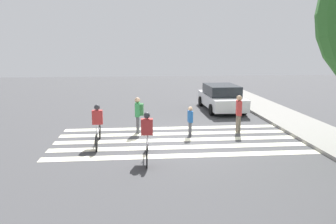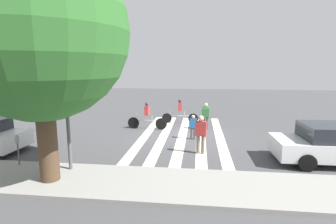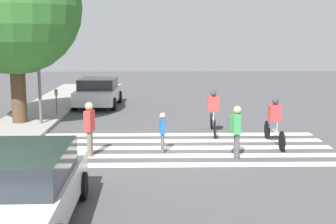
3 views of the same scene
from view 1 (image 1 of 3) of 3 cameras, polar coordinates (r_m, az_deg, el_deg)
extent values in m
plane|color=#444447|center=(13.63, 1.60, -4.88)|extent=(60.00, 60.00, 0.00)
cube|color=gray|center=(15.61, 25.08, -3.61)|extent=(36.00, 2.50, 0.14)
cube|color=#F2EDCC|center=(15.56, 0.73, -2.81)|extent=(0.47, 10.00, 0.01)
cube|color=#F2EDCC|center=(14.59, 1.14, -3.77)|extent=(0.47, 10.00, 0.01)
cube|color=#F2EDCC|center=(13.63, 1.60, -4.87)|extent=(0.47, 10.00, 0.01)
cube|color=#F2EDCC|center=(12.67, 2.14, -6.13)|extent=(0.47, 10.00, 0.01)
cube|color=#F2EDCC|center=(11.72, 2.77, -7.59)|extent=(0.47, 10.00, 0.01)
cylinder|color=#6B6051|center=(15.14, 12.01, -1.92)|extent=(0.15, 0.15, 0.80)
cylinder|color=#6B6051|center=(14.95, 12.25, -2.10)|extent=(0.15, 0.15, 0.80)
cube|color=#B73333|center=(14.90, 12.25, 0.68)|extent=(0.50, 0.29, 0.64)
sphere|color=tan|center=(14.83, 12.32, 2.37)|extent=(0.25, 0.25, 0.25)
cylinder|color=#4C4C51|center=(14.28, 3.81, -2.88)|extent=(0.11, 0.11, 0.61)
cylinder|color=#4C4C51|center=(14.13, 3.91, -3.04)|extent=(0.11, 0.11, 0.61)
cube|color=#1E5199|center=(14.08, 3.89, -0.80)|extent=(0.37, 0.19, 0.48)
sphere|color=tan|center=(14.01, 3.91, 0.55)|extent=(0.19, 0.19, 0.19)
cylinder|color=#4C4C51|center=(14.79, -5.27, -2.10)|extent=(0.14, 0.14, 0.76)
cylinder|color=#4C4C51|center=(14.60, -5.27, -2.28)|extent=(0.14, 0.14, 0.76)
cube|color=#338C4C|center=(14.55, -5.32, 0.43)|extent=(0.46, 0.24, 0.61)
sphere|color=tan|center=(14.48, -5.35, 2.07)|extent=(0.24, 0.24, 0.24)
cube|color=#2D6638|center=(14.57, -4.62, 0.46)|extent=(0.35, 0.19, 0.51)
cylinder|color=black|center=(12.36, -12.35, -5.27)|extent=(0.66, 0.07, 0.66)
cylinder|color=black|center=(14.05, -11.79, -3.24)|extent=(0.66, 0.07, 0.66)
cube|color=#B2B2B7|center=(13.15, -12.09, -3.43)|extent=(1.50, 0.10, 0.04)
cylinder|color=#B2B2B7|center=(13.41, -12.02, -2.43)|extent=(0.03, 0.03, 0.32)
cylinder|color=#B2B2B7|center=(12.47, -12.35, -3.30)|extent=(0.03, 0.03, 0.40)
cube|color=#B73333|center=(13.02, -12.19, -0.89)|extent=(0.26, 0.41, 0.55)
sphere|color=#333338|center=(12.94, -12.27, 0.82)|extent=(0.22, 0.22, 0.22)
cylinder|color=black|center=(10.51, -3.70, -7.87)|extent=(0.70, 0.07, 0.70)
cylinder|color=black|center=(12.15, -3.59, -5.21)|extent=(0.70, 0.07, 0.70)
cube|color=#B2B2B7|center=(11.27, -3.65, -5.52)|extent=(1.46, 0.09, 0.04)
cylinder|color=#B2B2B7|center=(11.51, -3.64, -4.32)|extent=(0.03, 0.03, 0.32)
cylinder|color=#B2B2B7|center=(10.59, -3.71, -5.49)|extent=(0.03, 0.03, 0.40)
cube|color=#B73333|center=(11.11, -3.69, -2.58)|extent=(0.26, 0.41, 0.55)
sphere|color=#333338|center=(11.02, -3.71, -0.58)|extent=(0.22, 0.22, 0.22)
cube|color=silver|center=(20.15, 9.24, 2.02)|extent=(4.80, 2.02, 0.69)
cube|color=#23282D|center=(20.06, 9.30, 3.84)|extent=(2.65, 1.82, 0.60)
cylinder|color=black|center=(19.09, 13.12, 0.50)|extent=(0.64, 0.21, 0.64)
cylinder|color=black|center=(18.55, 7.59, 0.39)|extent=(0.64, 0.21, 0.64)
cylinder|color=black|center=(21.86, 10.59, 1.94)|extent=(0.64, 0.21, 0.64)
cylinder|color=black|center=(21.39, 5.73, 1.88)|extent=(0.64, 0.21, 0.64)
camera|label=2|loc=(20.78, 43.58, 8.15)|focal=28.00mm
camera|label=3|loc=(28.17, -0.50, 11.33)|focal=50.00mm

